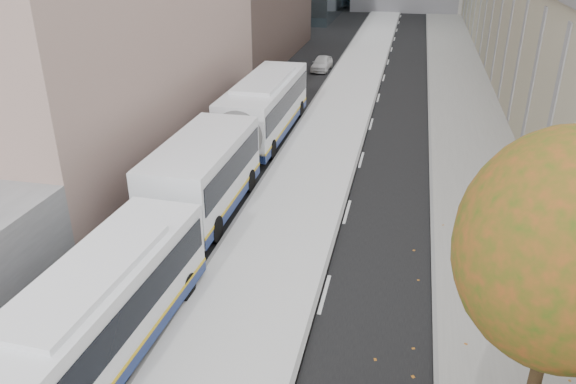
# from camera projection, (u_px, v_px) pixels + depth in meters

# --- Properties ---
(bus_platform) EXTENTS (4.25, 150.00, 0.15)m
(bus_platform) POSITION_uv_depth(u_px,v_px,m) (332.00, 125.00, 33.63)
(bus_platform) COLOR silver
(bus_platform) RESTS_ON ground
(sidewalk) EXTENTS (4.75, 150.00, 0.08)m
(sidewalk) POSITION_uv_depth(u_px,v_px,m) (471.00, 136.00, 32.09)
(sidewalk) COLOR gray
(sidewalk) RESTS_ON ground
(tree_c) EXTENTS (4.20, 4.20, 7.28)m
(tree_c) POSITION_uv_depth(u_px,v_px,m) (566.00, 251.00, 10.52)
(tree_c) COLOR #331F14
(tree_c) RESTS_ON sidewalk
(bus_far) EXTENTS (2.83, 18.74, 3.12)m
(bus_far) POSITION_uv_depth(u_px,v_px,m) (244.00, 130.00, 27.89)
(bus_far) COLOR white
(bus_far) RESTS_ON ground
(distant_car) EXTENTS (1.53, 3.59, 1.21)m
(distant_car) POSITION_uv_depth(u_px,v_px,m) (322.00, 63.00, 46.84)
(distant_car) COLOR silver
(distant_car) RESTS_ON ground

